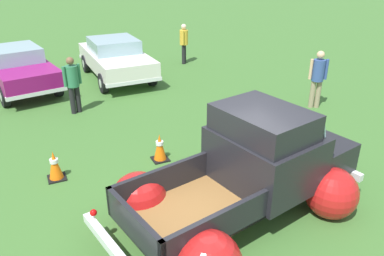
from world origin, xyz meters
name	(u,v)px	position (x,y,z in m)	size (l,w,h in m)	color
ground_plane	(234,218)	(0.00, 0.00, 0.00)	(80.00, 80.00, 0.00)	#3D6B2D
vintage_pickup_truck	(253,174)	(0.38, 0.08, 0.76)	(4.91, 3.48, 1.96)	black
show_car_0	(18,67)	(-3.01, 8.98, 0.78)	(2.51, 4.38, 1.43)	black
show_car_1	(116,57)	(0.26, 8.92, 0.78)	(1.97, 4.29, 1.43)	black
spectator_0	(184,41)	(3.35, 9.76, 0.92)	(0.47, 0.49, 1.62)	black
spectator_1	(318,76)	(4.87, 3.54, 0.98)	(0.51, 0.46, 1.71)	gray
spectator_2	(73,82)	(-1.67, 6.11, 0.93)	(0.53, 0.43, 1.64)	black
lane_cone_0	(55,165)	(-2.66, 2.64, 0.31)	(0.36, 0.36, 0.63)	black
lane_cone_1	(160,147)	(-0.45, 2.48, 0.31)	(0.36, 0.36, 0.63)	black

